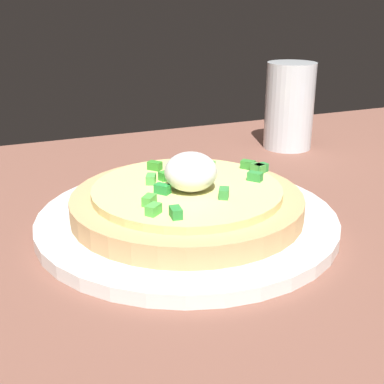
# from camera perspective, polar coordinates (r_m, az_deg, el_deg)

# --- Properties ---
(dining_table) EXTENTS (1.18, 0.77, 0.03)m
(dining_table) POSITION_cam_1_polar(r_m,az_deg,el_deg) (0.43, 1.76, -8.06)
(dining_table) COLOR brown
(dining_table) RESTS_ON ground
(plate) EXTENTS (0.27, 0.27, 0.01)m
(plate) POSITION_cam_1_polar(r_m,az_deg,el_deg) (0.46, -0.00, -2.99)
(plate) COLOR white
(plate) RESTS_ON dining_table
(pizza) EXTENTS (0.21, 0.21, 0.06)m
(pizza) POSITION_cam_1_polar(r_m,az_deg,el_deg) (0.45, -0.02, -0.73)
(pizza) COLOR tan
(pizza) RESTS_ON plate
(cup_near) EXTENTS (0.06, 0.06, 0.11)m
(cup_near) POSITION_cam_1_polar(r_m,az_deg,el_deg) (0.70, 10.73, 8.95)
(cup_near) COLOR silver
(cup_near) RESTS_ON dining_table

